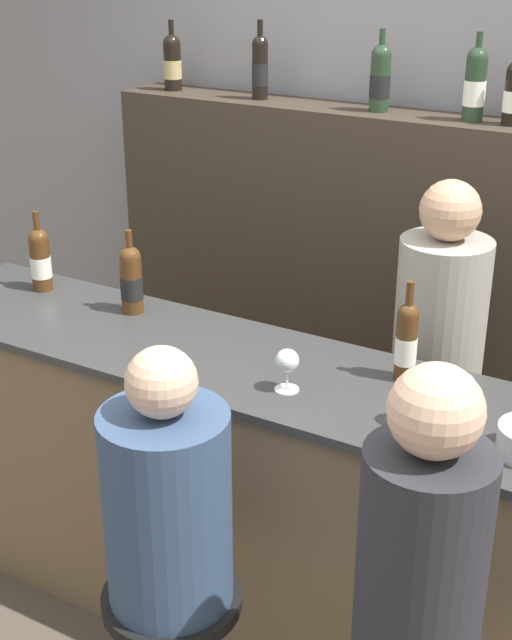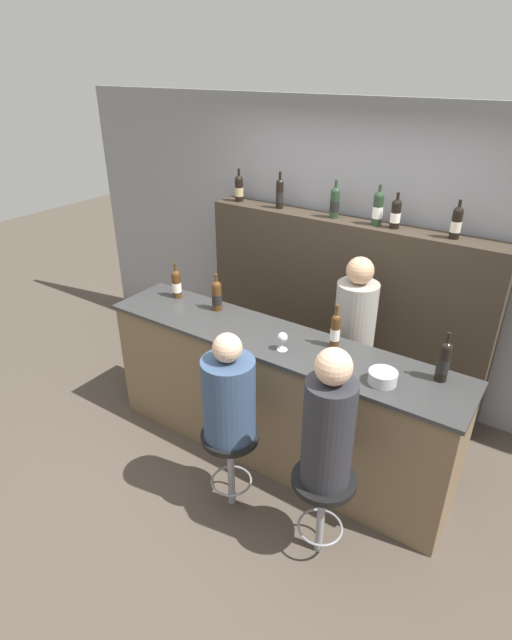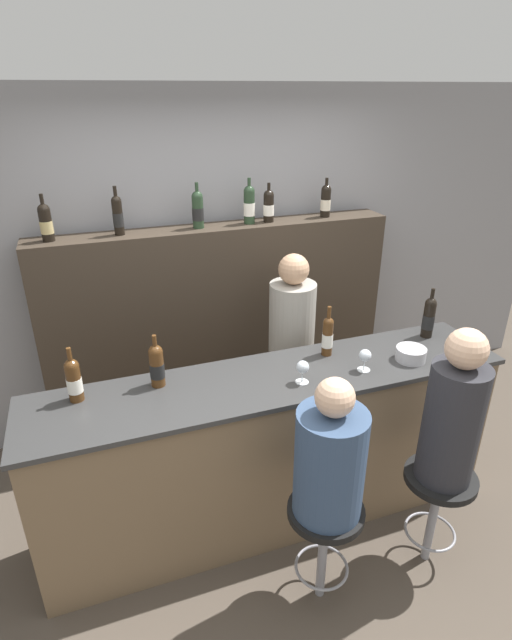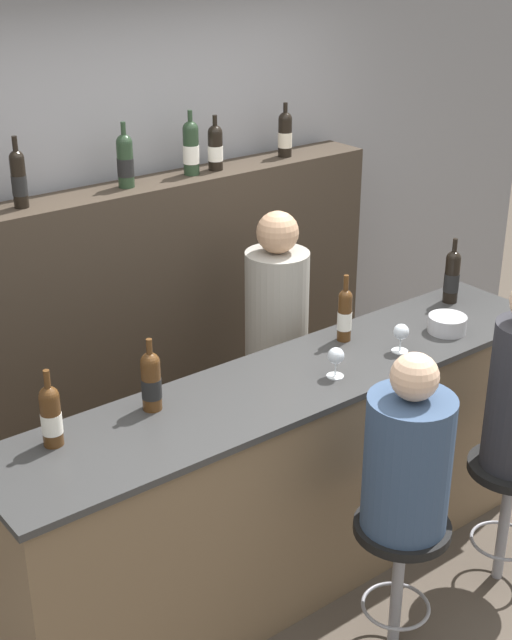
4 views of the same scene
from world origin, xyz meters
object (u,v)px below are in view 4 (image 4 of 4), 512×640
wine_bottle_backbar_5 (285,134)px  wine_bottle_backbar_4 (215,147)px  wine_glass_1 (401,333)px  wine_glass_0 (336,357)px  wine_bottle_counter_2 (345,314)px  bartender (276,369)px  wine_bottle_counter_1 (151,381)px  metal_bowl (447,324)px  bar_stool_right (509,488)px  wine_bottle_backbar_3 (191,148)px  wine_bottle_backbar_1 (19,178)px  bar_stool_left (400,550)px  wine_bottle_backbar_2 (125,160)px  wine_bottle_counter_0 (51,415)px  wine_bottle_counter_3 (452,276)px  guest_seated_left (408,456)px

wine_bottle_backbar_5 → wine_bottle_backbar_4: bearing=180.0°
wine_glass_1 → wine_glass_0: bearing=180.0°
wine_bottle_counter_2 → bartender: size_ratio=0.20×
wine_bottle_counter_1 → wine_glass_0: 0.80m
wine_glass_0 → wine_glass_1: 0.40m
wine_bottle_backbar_5 → metal_bowl: wine_bottle_backbar_5 is taller
wine_bottle_counter_1 → wine_bottle_backbar_5: bearing=33.6°
wine_bottle_counter_2 → bartender: (-0.04, 0.44, -0.46)m
wine_bottle_counter_1 → bar_stool_right: (1.38, -0.76, -0.68)m
wine_bottle_counter_1 → wine_bottle_backbar_3: size_ratio=0.95×
wine_bottle_backbar_1 → wine_bottle_backbar_5: (1.53, 0.00, -0.01)m
wine_bottle_counter_2 → bar_stool_right: wine_bottle_counter_2 is taller
wine_bottle_backbar_3 → wine_glass_1: size_ratio=2.42×
wine_bottle_backbar_1 → bar_stool_left: (0.72, -1.75, -1.29)m
wine_bottle_backbar_3 → wine_glass_1: (0.28, -1.24, -0.65)m
wine_bottle_counter_1 → wine_bottle_backbar_5: (1.49, 0.99, 0.60)m
wine_bottle_counter_1 → wine_bottle_backbar_2: 1.27m
wine_bottle_counter_0 → wine_glass_0: 1.22m
wine_bottle_counter_0 → wine_bottle_counter_3: 2.21m
metal_bowl → bar_stool_right: bearing=-101.2°
wine_bottle_counter_2 → wine_glass_1: (0.12, -0.24, -0.04)m
wine_bottle_counter_2 → wine_bottle_backbar_1: size_ratio=1.00×
wine_bottle_backbar_1 → bartender: (1.04, -0.55, -1.06)m
wine_bottle_counter_1 → bar_stool_right: 1.72m
bar_stool_left → guest_seated_left: size_ratio=0.83×
wine_bottle_counter_3 → wine_glass_1: 0.67m
bar_stool_right → wine_bottle_counter_3: bearing=62.5°
wine_bottle_counter_1 → bar_stool_left: wine_bottle_counter_1 is taller
wine_bottle_counter_2 → wine_bottle_backbar_4: size_ratio=1.15×
wine_bottle_backbar_4 → metal_bowl: bearing=-69.5°
wine_bottle_backbar_1 → wine_bottle_backbar_3: 0.92m
wine_bottle_counter_1 → wine_bottle_backbar_2: (0.50, 0.99, 0.61)m
bartender → wine_bottle_counter_1: bearing=-156.0°
wine_bottle_backbar_1 → wine_bottle_backbar_4: bearing=0.0°
wine_bottle_backbar_5 → bar_stool_left: wine_bottle_backbar_5 is taller
wine_glass_0 → guest_seated_left: 0.56m
wine_bottle_backbar_5 → wine_bottle_counter_2: bearing=-114.5°
wine_bottle_counter_3 → wine_glass_0: wine_bottle_counter_3 is taller
wine_glass_0 → wine_bottle_backbar_4: bearing=77.8°
wine_bottle_counter_2 → guest_seated_left: bearing=-115.4°
wine_bottle_backbar_5 → wine_bottle_counter_1: bearing=-146.4°
wine_bottle_counter_2 → guest_seated_left: guest_seated_left is taller
wine_bottle_counter_1 → wine_bottle_backbar_3: wine_bottle_backbar_3 is taller
wine_bottle_backbar_3 → bartender: (0.12, -0.55, -1.07)m
wine_bottle_backbar_5 → bar_stool_right: 2.17m
wine_bottle_backbar_4 → bar_stool_left: wine_bottle_backbar_4 is taller
wine_glass_0 → wine_bottle_counter_3: bearing=13.6°
bartender → wine_bottle_backbar_5: bearing=48.0°
bar_stool_left → wine_bottle_backbar_1: bearing=112.4°
metal_bowl → bartender: size_ratio=0.12×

